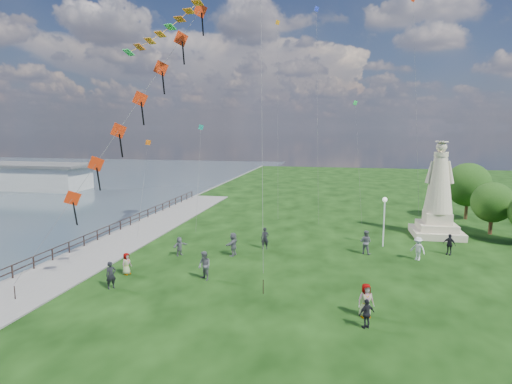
% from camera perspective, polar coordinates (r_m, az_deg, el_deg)
% --- Properties ---
extents(waterfront, '(200.00, 200.00, 1.51)m').
position_cam_1_polar(waterfront, '(37.93, -21.41, -7.46)').
color(waterfront, '#314049').
rests_on(waterfront, ground).
extents(pier_pavilion, '(30.00, 8.00, 4.40)m').
position_cam_1_polar(pier_pavilion, '(85.73, -30.05, 1.92)').
color(pier_pavilion, '#A0A09B').
rests_on(pier_pavilion, ground).
extents(statue, '(4.46, 4.46, 8.82)m').
position_cam_1_polar(statue, '(43.01, 23.12, -1.08)').
color(statue, '#BBAB8D').
rests_on(statue, ground).
extents(lamppost, '(0.39, 0.39, 4.25)m').
position_cam_1_polar(lamppost, '(37.59, 16.74, -2.46)').
color(lamppost, silver).
rests_on(lamppost, ground).
extents(tree_row, '(6.52, 14.45, 6.24)m').
position_cam_1_polar(tree_row, '(48.65, 28.24, -0.25)').
color(tree_row, '#382314').
rests_on(tree_row, ground).
extents(person_0, '(0.73, 0.75, 1.74)m').
position_cam_1_polar(person_0, '(28.75, -18.78, -10.46)').
color(person_0, black).
rests_on(person_0, ground).
extents(person_1, '(1.10, 1.03, 1.93)m').
position_cam_1_polar(person_1, '(28.90, -6.89, -9.75)').
color(person_1, '#595960').
rests_on(person_1, ground).
extents(person_3, '(1.00, 0.89, 1.53)m').
position_cam_1_polar(person_3, '(22.99, 14.55, -15.43)').
color(person_3, black).
rests_on(person_3, ground).
extents(person_4, '(1.03, 0.84, 1.84)m').
position_cam_1_polar(person_4, '(24.17, 14.43, -13.81)').
color(person_4, '#595960').
rests_on(person_4, ground).
extents(person_5, '(1.20, 1.52, 1.51)m').
position_cam_1_polar(person_5, '(34.56, -10.17, -7.12)').
color(person_5, '#595960').
rests_on(person_5, ground).
extents(person_6, '(0.67, 0.45, 1.81)m').
position_cam_1_polar(person_6, '(35.81, 1.20, -6.19)').
color(person_6, black).
rests_on(person_6, ground).
extents(person_7, '(1.09, 0.88, 1.93)m').
position_cam_1_polar(person_7, '(35.49, 14.41, -6.49)').
color(person_7, '#595960').
rests_on(person_7, ground).
extents(person_8, '(1.28, 1.18, 1.79)m').
position_cam_1_polar(person_8, '(35.10, 20.79, -7.07)').
color(person_8, silver).
rests_on(person_8, ground).
extents(person_9, '(1.10, 0.99, 1.69)m').
position_cam_1_polar(person_9, '(37.52, 24.37, -6.37)').
color(person_9, black).
rests_on(person_9, ground).
extents(person_10, '(0.66, 0.85, 1.53)m').
position_cam_1_polar(person_10, '(31.08, -16.87, -9.14)').
color(person_10, '#595960').
rests_on(person_10, ground).
extents(person_11, '(1.04, 1.83, 1.87)m').
position_cam_1_polar(person_11, '(34.00, -3.06, -6.95)').
color(person_11, '#595960').
rests_on(person_11, ground).
extents(red_kite_train, '(9.06, 9.35, 18.50)m').
position_cam_1_polar(red_kite_train, '(29.22, -15.44, 11.20)').
color(red_kite_train, black).
rests_on(red_kite_train, ground).
extents(small_kites, '(26.79, 15.79, 22.98)m').
position_cam_1_polar(small_kites, '(46.40, 5.11, 12.89)').
color(small_kites, '#158277').
rests_on(small_kites, ground).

